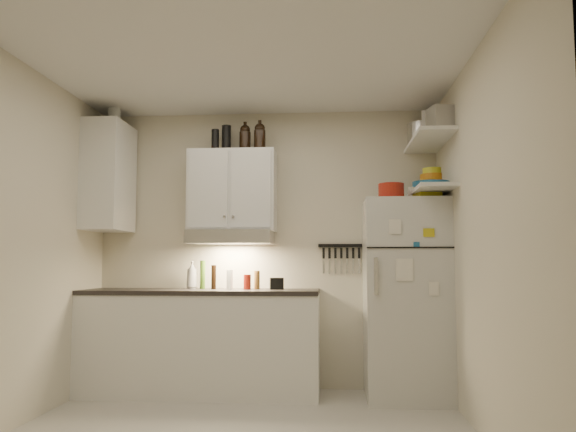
{
  "coord_description": "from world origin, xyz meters",
  "views": [
    {
      "loc": [
        0.61,
        -3.79,
        1.14
      ],
      "look_at": [
        0.25,
        0.9,
        1.55
      ],
      "focal_mm": 35.0,
      "sensor_mm": 36.0,
      "label": 1
    }
  ],
  "objects": [
    {
      "name": "side_cabinet",
      "position": [
        -1.44,
        1.2,
        1.95
      ],
      "size": [
        0.33,
        0.55,
        1.0
      ],
      "primitive_type": "cube",
      "color": "white",
      "rests_on": "left_wall"
    },
    {
      "name": "tin_a",
      "position": [
        1.51,
        1.0,
        2.33
      ],
      "size": [
        0.26,
        0.24,
        0.22
      ],
      "primitive_type": "cube",
      "rotation": [
        0.0,
        0.0,
        -0.21
      ],
      "color": "#AAAAAD",
      "rests_on": "shelf_hi"
    },
    {
      "name": "clear_bottle",
      "position": [
        -0.31,
        1.26,
        1.01
      ],
      "size": [
        0.08,
        0.08,
        0.17
      ],
      "primitive_type": "cylinder",
      "rotation": [
        0.0,
        0.0,
        0.42
      ],
      "color": "silver",
      "rests_on": "countertop"
    },
    {
      "name": "base_cabinet",
      "position": [
        -0.55,
        1.2,
        0.44
      ],
      "size": [
        2.1,
        0.6,
        0.88
      ],
      "primitive_type": "cube",
      "color": "white",
      "rests_on": "floor"
    },
    {
      "name": "bowl_orange",
      "position": [
        1.54,
        1.35,
        1.92
      ],
      "size": [
        0.23,
        0.23,
        0.07
      ],
      "primitive_type": "cylinder",
      "color": "orange",
      "rests_on": "bowl_teal"
    },
    {
      "name": "soap_bottle",
      "position": [
        -0.67,
        1.34,
        1.06
      ],
      "size": [
        0.12,
        0.12,
        0.28
      ],
      "primitive_type": "imported",
      "rotation": [
        0.0,
        0.0,
        0.12
      ],
      "color": "white",
      "rests_on": "countertop"
    },
    {
      "name": "pepper_mill",
      "position": [
        -0.06,
        1.3,
        1.0
      ],
      "size": [
        0.07,
        0.07,
        0.17
      ],
      "primitive_type": "cylinder",
      "rotation": [
        0.0,
        0.0,
        -0.4
      ],
      "color": "brown",
      "rests_on": "countertop"
    },
    {
      "name": "vinegar_bottle",
      "position": [
        -0.46,
        1.27,
        1.03
      ],
      "size": [
        0.05,
        0.05,
        0.22
      ],
      "primitive_type": "cylinder",
      "rotation": [
        0.0,
        0.0,
        0.22
      ],
      "color": "black",
      "rests_on": "countertop"
    },
    {
      "name": "ceiling",
      "position": [
        0.0,
        0.0,
        2.61
      ],
      "size": [
        3.2,
        3.0,
        0.02
      ],
      "primitive_type": "cube",
      "color": "silver",
      "rests_on": "ground"
    },
    {
      "name": "thermos_b",
      "position": [
        -0.46,
        1.31,
        2.3
      ],
      "size": [
        0.08,
        0.08,
        0.2
      ],
      "primitive_type": "cylinder",
      "rotation": [
        0.0,
        0.0,
        -0.16
      ],
      "color": "black",
      "rests_on": "upper_cabinet"
    },
    {
      "name": "knife_strip",
      "position": [
        0.7,
        1.49,
        1.32
      ],
      "size": [
        0.42,
        0.02,
        0.03
      ],
      "primitive_type": "cube",
      "color": "black",
      "rests_on": "back_wall"
    },
    {
      "name": "range_hood",
      "position": [
        -0.3,
        1.27,
        1.39
      ],
      "size": [
        0.76,
        0.46,
        0.12
      ],
      "primitive_type": "cube",
      "color": "silver",
      "rests_on": "back_wall"
    },
    {
      "name": "caddy",
      "position": [
        0.12,
        1.28,
        0.97
      ],
      "size": [
        0.13,
        0.11,
        0.1
      ],
      "primitive_type": "cube",
      "rotation": [
        0.0,
        0.0,
        0.18
      ],
      "color": "black",
      "rests_on": "countertop"
    },
    {
      "name": "shelf_hi",
      "position": [
        1.45,
        1.02,
        2.2
      ],
      "size": [
        0.3,
        0.95,
        0.03
      ],
      "primitive_type": "cube",
      "color": "white",
      "rests_on": "right_wall"
    },
    {
      "name": "plates",
      "position": [
        1.48,
        0.95,
        1.81
      ],
      "size": [
        0.31,
        0.31,
        0.06
      ],
      "primitive_type": "cylinder",
      "rotation": [
        0.0,
        0.0,
        -0.33
      ],
      "color": "#185889",
      "rests_on": "shelf_lo"
    },
    {
      "name": "shelf_lo",
      "position": [
        1.45,
        1.02,
        1.76
      ],
      "size": [
        0.3,
        0.95,
        0.03
      ],
      "primitive_type": "cube",
      "color": "white",
      "rests_on": "right_wall"
    },
    {
      "name": "side_jar",
      "position": [
        -1.41,
        1.21,
        2.53
      ],
      "size": [
        0.13,
        0.13,
        0.15
      ],
      "primitive_type": "cylinder",
      "rotation": [
        0.0,
        0.0,
        0.15
      ],
      "color": "silver",
      "rests_on": "side_cabinet"
    },
    {
      "name": "countertop",
      "position": [
        -0.55,
        1.2,
        0.9
      ],
      "size": [
        2.1,
        0.62,
        0.04
      ],
      "primitive_type": "cube",
      "color": "black",
      "rests_on": "base_cabinet"
    },
    {
      "name": "thermos_a",
      "position": [
        -0.37,
        1.35,
        2.32
      ],
      "size": [
        0.11,
        0.11,
        0.25
      ],
      "primitive_type": "cylinder",
      "rotation": [
        0.0,
        0.0,
        0.31
      ],
      "color": "black",
      "rests_on": "upper_cabinet"
    },
    {
      "name": "stock_pot",
      "position": [
        1.46,
        1.35,
        2.32
      ],
      "size": [
        0.33,
        0.33,
        0.21
      ],
      "primitive_type": "cylinder",
      "rotation": [
        0.0,
        0.0,
        -0.12
      ],
      "color": "silver",
      "rests_on": "shelf_hi"
    },
    {
      "name": "back_wall",
      "position": [
        0.0,
        1.51,
        1.3
      ],
      "size": [
        3.2,
        0.02,
        2.6
      ],
      "primitive_type": "cube",
      "color": "beige",
      "rests_on": "ground"
    },
    {
      "name": "book_stack",
      "position": [
        1.42,
        1.03,
        1.74
      ],
      "size": [
        0.24,
        0.28,
        0.08
      ],
      "primitive_type": "cube",
      "rotation": [
        0.0,
        0.0,
        0.19
      ],
      "color": "gold",
      "rests_on": "fridge"
    },
    {
      "name": "right_wall",
      "position": [
        1.61,
        0.0,
        1.3
      ],
      "size": [
        0.02,
        3.0,
        2.6
      ],
      "primitive_type": "cube",
      "color": "beige",
      "rests_on": "ground"
    },
    {
      "name": "bowl_teal",
      "position": [
        1.49,
        1.32,
        1.83
      ],
      "size": [
        0.29,
        0.29,
        0.11
      ],
      "primitive_type": "cylinder",
      "color": "#185889",
      "rests_on": "shelf_lo"
    },
    {
      "name": "oil_bottle",
      "position": [
        -0.58,
        1.34,
        1.05
      ],
      "size": [
        0.05,
        0.05,
        0.26
      ],
      "primitive_type": "cylinder",
      "rotation": [
        0.0,
        0.0,
        0.07
      ],
      "color": "#416A1A",
      "rests_on": "countertop"
    },
    {
      "name": "spice_jar",
      "position": [
        1.31,
        1.1,
        1.75
      ],
      "size": [
        0.08,
        0.08,
        0.11
      ],
      "primitive_type": "cylinder",
      "rotation": [
        0.0,
        0.0,
        0.28
      ],
      "color": "silver",
      "rests_on": "fridge"
    },
    {
      "name": "red_jar",
      "position": [
        -0.14,
        1.23,
        0.99
      ],
      "size": [
        0.08,
        0.08,
        0.13
      ],
      "primitive_type": "cylinder",
      "rotation": [
        0.0,
        0.0,
        -0.15
      ],
      "color": "maroon",
      "rests_on": "countertop"
    },
    {
      "name": "left_wall",
      "position": [
        -1.61,
        0.0,
        1.3
      ],
      "size": [
        0.02,
        3.0,
        2.6
      ],
      "primitive_type": "cube",
      "color": "beige",
      "rests_on": "ground"
    },
    {
      "name": "growler_a",
      "position": [
        -0.18,
        1.31,
        2.33
      ],
      "size": [
        0.13,
        0.13,
        0.25
      ],
      "primitive_type": null,
      "rotation": [
        0.0,
        0.0,
        0.21
      ],
      "color": "black",
      "rests_on": "upper_cabinet"
    },
    {
      "name": "growler_b",
      "position": [
        -0.04,
        1.27,
        2.33
      ],
      "size": [
        0.13,
        0.13,
        0.25
      ],
      "primitive_type": null,
      "rotation": [
        0.0,
        0.0,
        0.21
      ],
      "color": "black",
      "rests_on": "upper_cabinet"
    },
    {
      "name": "dutch_oven",
      "position": [
        1.12,
        0.99,
        1.76
      ],
      "size": [
        0.22,
        0.22,
        0.13
      ],
      "primitive_type": "cylinder",
      "rotation": [
        0.0,
        0.0,
        0.03
      ],
      "color": "maroon",
      "rests_on": "fridge"
    },
    {
      "name": "bowl_yellow",
      "position": [
        1.54,
        1.35,
        1.99
      ],
      "size": [
        0.18,
        0.18,
        0.06
      ],
      "primitive_type": "cylinder",
      "color": "yellow",
      "rests_on": "bowl_orange"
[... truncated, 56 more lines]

